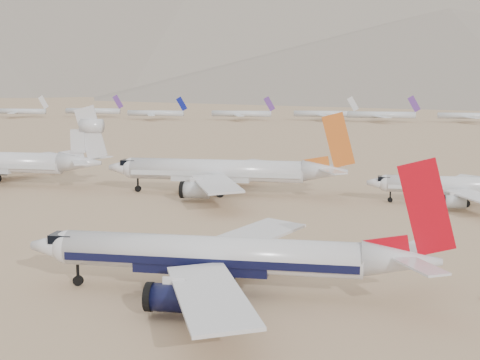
{
  "coord_description": "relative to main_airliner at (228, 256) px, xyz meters",
  "views": [
    {
      "loc": [
        8.55,
        -82.52,
        27.54
      ],
      "look_at": [
        -14.86,
        47.97,
        7.0
      ],
      "focal_mm": 50.0,
      "sensor_mm": 36.0,
      "label": 1
    }
  ],
  "objects": [
    {
      "name": "ground",
      "position": [
        7.43,
        1.9,
        -5.0
      ],
      "size": [
        7000.0,
        7000.0,
        0.0
      ],
      "primitive_type": "plane",
      "color": "#997859",
      "rests_on": "ground"
    },
    {
      "name": "main_airliner",
      "position": [
        0.0,
        0.0,
        0.0
      ],
      "size": [
        51.53,
        50.33,
        18.19
      ],
      "color": "silver",
      "rests_on": "ground"
    },
    {
      "name": "row2_gold_tail",
      "position": [
        39.37,
        68.35,
        -0.88
      ],
      "size": [
        41.42,
        40.51,
        14.75
      ],
      "color": "silver",
      "rests_on": "ground"
    },
    {
      "name": "row2_orange_tail",
      "position": [
        -14.62,
        71.65,
        0.55
      ],
      "size": [
        55.43,
        54.22,
        19.77
      ],
      "color": "silver",
      "rests_on": "ground"
    },
    {
      "name": "distant_storage_row",
      "position": [
        22.08,
        344.06,
        -0.64
      ],
      "size": [
        572.55,
        55.94,
        14.3
      ],
      "color": "silver",
      "rests_on": "ground"
    },
    {
      "name": "mountain_range",
      "position": [
        77.61,
        1649.92,
        185.32
      ],
      "size": [
        7354.0,
        3024.0,
        470.0
      ],
      "color": "slate",
      "rests_on": "ground"
    }
  ]
}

